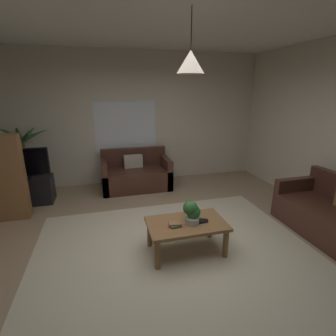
% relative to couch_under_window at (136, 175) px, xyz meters
% --- Properties ---
extents(floor, '(5.58, 5.69, 0.02)m').
position_rel_couch_under_window_xyz_m(floor, '(0.17, -2.38, -0.29)').
color(floor, '#9E8466').
rests_on(floor, ground).
extents(rug, '(3.62, 3.13, 0.01)m').
position_rel_couch_under_window_xyz_m(rug, '(0.17, -2.58, -0.27)').
color(rug, beige).
rests_on(rug, ground).
extents(wall_back, '(5.70, 0.06, 2.85)m').
position_rel_couch_under_window_xyz_m(wall_back, '(0.17, 0.50, 1.15)').
color(wall_back, beige).
rests_on(wall_back, ground).
extents(ceiling, '(5.58, 5.69, 0.02)m').
position_rel_couch_under_window_xyz_m(ceiling, '(0.17, -2.38, 2.58)').
color(ceiling, white).
extents(window_pane, '(1.34, 0.01, 1.14)m').
position_rel_couch_under_window_xyz_m(window_pane, '(-0.13, 0.46, 0.96)').
color(window_pane, white).
extents(couch_under_window, '(1.43, 0.81, 0.82)m').
position_rel_couch_under_window_xyz_m(couch_under_window, '(0.00, 0.00, 0.00)').
color(couch_under_window, '#47281E').
rests_on(couch_under_window, ground).
extents(couch_right_side, '(0.81, 1.40, 0.82)m').
position_rel_couch_under_window_xyz_m(couch_right_side, '(2.49, -2.55, 0.00)').
color(couch_right_side, '#47281E').
rests_on(couch_right_side, ground).
extents(coffee_table, '(1.00, 0.60, 0.42)m').
position_rel_couch_under_window_xyz_m(coffee_table, '(0.31, -2.46, 0.08)').
color(coffee_table, olive).
rests_on(coffee_table, ground).
extents(book_on_table_0, '(0.14, 0.12, 0.03)m').
position_rel_couch_under_window_xyz_m(book_on_table_0, '(0.14, -2.51, 0.16)').
color(book_on_table_0, '#387247').
rests_on(book_on_table_0, coffee_table).
extents(book_on_table_1, '(0.17, 0.11, 0.02)m').
position_rel_couch_under_window_xyz_m(book_on_table_1, '(0.14, -2.51, 0.18)').
color(book_on_table_1, '#99663F').
rests_on(book_on_table_1, coffee_table).
extents(remote_on_table_0, '(0.16, 0.12, 0.02)m').
position_rel_couch_under_window_xyz_m(remote_on_table_0, '(0.51, -2.46, 0.16)').
color(remote_on_table_0, black).
rests_on(remote_on_table_0, coffee_table).
extents(remote_on_table_1, '(0.16, 0.05, 0.02)m').
position_rel_couch_under_window_xyz_m(remote_on_table_1, '(0.49, -2.51, 0.16)').
color(remote_on_table_1, black).
rests_on(remote_on_table_1, coffee_table).
extents(potted_plant_on_table, '(0.22, 0.21, 0.29)m').
position_rel_couch_under_window_xyz_m(potted_plant_on_table, '(0.37, -2.47, 0.30)').
color(potted_plant_on_table, beige).
rests_on(potted_plant_on_table, coffee_table).
extents(tv_stand, '(0.90, 0.44, 0.50)m').
position_rel_couch_under_window_xyz_m(tv_stand, '(-2.07, -0.28, -0.03)').
color(tv_stand, black).
rests_on(tv_stand, ground).
extents(tv, '(0.90, 0.16, 0.56)m').
position_rel_couch_under_window_xyz_m(tv, '(-2.07, -0.31, 0.51)').
color(tv, black).
rests_on(tv, tv_stand).
extents(potted_palm_corner, '(0.99, 0.84, 1.47)m').
position_rel_couch_under_window_xyz_m(potted_palm_corner, '(-2.15, 0.24, 0.41)').
color(potted_palm_corner, beige).
rests_on(potted_palm_corner, ground).
extents(bookshelf_corner, '(0.70, 0.31, 1.40)m').
position_rel_couch_under_window_xyz_m(bookshelf_corner, '(-2.26, -0.87, 0.44)').
color(bookshelf_corner, olive).
rests_on(bookshelf_corner, ground).
extents(pendant_lamp, '(0.30, 0.30, 0.64)m').
position_rel_couch_under_window_xyz_m(pendant_lamp, '(0.31, -2.46, 2.05)').
color(pendant_lamp, black).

